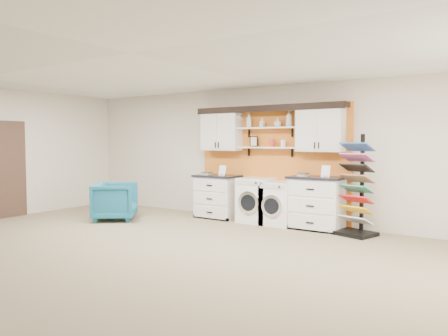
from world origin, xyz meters
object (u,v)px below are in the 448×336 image
Objects in this scene: base_cabinet_left at (218,196)px; sample_rack at (356,204)px; washer at (257,200)px; base_cabinet_right at (316,203)px; armchair at (115,201)px; dryer at (279,203)px.

base_cabinet_left is 0.53× the size of sample_rack.
sample_rack reaches higher than washer.
sample_rack is at bearing -1.85° from base_cabinet_left.
armchair is (-3.90, -1.43, -0.10)m from base_cabinet_right.
base_cabinet_left is at bearing 179.80° from washer.
armchair is at bearing -138.90° from base_cabinet_left.
base_cabinet_right reaches higher than dryer.
base_cabinet_right reaches higher than base_cabinet_left.
base_cabinet_right is at bearing -0.00° from base_cabinet_left.
base_cabinet_right is at bearing -107.40° from armchair.
base_cabinet_left is 1.04× the size of washer.
dryer is 3.44m from armchair.
dryer is at bearing -179.75° from base_cabinet_right.
base_cabinet_left reaches higher than washer.
base_cabinet_left is at bearing -86.43° from armchair.
armchair is (-1.64, -1.43, -0.07)m from base_cabinet_left.
sample_rack reaches higher than base_cabinet_left.
washer is at bearing 180.00° from dryer.
washer is 0.52m from dryer.
sample_rack is at bearing -7.19° from base_cabinet_right.
washer reaches higher than armchair.
dryer is at bearing -166.86° from sample_rack.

